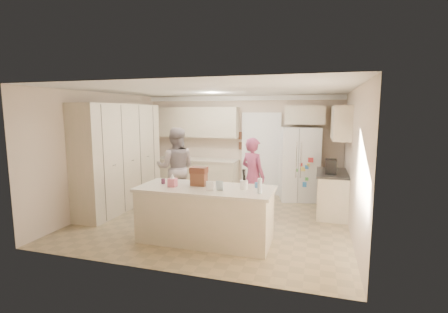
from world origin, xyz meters
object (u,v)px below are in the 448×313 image
(coffee_maker, at_px, (331,166))
(teen_boy, at_px, (176,168))
(refrigerator, at_px, (299,164))
(dollhouse_body, at_px, (199,179))
(teen_girl, at_px, (253,176))
(utensil_crock, at_px, (244,185))
(tissue_box, at_px, (173,182))
(island_base, at_px, (205,215))

(coffee_maker, bearing_deg, teen_boy, -175.67)
(refrigerator, bearing_deg, coffee_maker, -72.45)
(dollhouse_body, relative_size, teen_girl, 0.16)
(teen_girl, bearing_deg, coffee_maker, -141.87)
(utensil_crock, distance_m, tissue_box, 1.21)
(teen_boy, bearing_deg, refrigerator, -167.48)
(teen_boy, bearing_deg, utensil_crock, 124.40)
(island_base, relative_size, utensil_crock, 14.67)
(utensil_crock, relative_size, tissue_box, 1.07)
(coffee_maker, xyz_separation_m, dollhouse_body, (-2.20, -1.80, -0.03))
(utensil_crock, distance_m, dollhouse_body, 0.80)
(dollhouse_body, height_order, teen_boy, teen_boy)
(tissue_box, bearing_deg, coffee_maker, 37.57)
(coffee_maker, height_order, island_base, coffee_maker)
(refrigerator, height_order, dollhouse_body, refrigerator)
(island_base, bearing_deg, dollhouse_body, 146.31)
(utensil_crock, height_order, teen_girl, teen_girl)
(teen_girl, bearing_deg, refrigerator, -91.51)
(dollhouse_body, bearing_deg, island_base, -33.69)
(refrigerator, height_order, teen_girl, refrigerator)
(teen_boy, bearing_deg, dollhouse_body, 110.32)
(refrigerator, bearing_deg, dollhouse_body, -129.22)
(utensil_crock, height_order, tissue_box, utensil_crock)
(tissue_box, height_order, teen_boy, teen_boy)
(utensil_crock, xyz_separation_m, tissue_box, (-1.20, -0.15, -0.00))
(coffee_maker, distance_m, teen_girl, 1.61)
(island_base, distance_m, tissue_box, 0.79)
(refrigerator, distance_m, dollhouse_body, 3.36)
(teen_boy, bearing_deg, tissue_box, 96.91)
(refrigerator, height_order, island_base, refrigerator)
(dollhouse_body, xyz_separation_m, teen_boy, (-1.15, 1.55, -0.12))
(utensil_crock, bearing_deg, island_base, -175.60)
(dollhouse_body, relative_size, teen_boy, 0.14)
(teen_girl, bearing_deg, utensil_crock, 126.41)
(refrigerator, relative_size, coffee_maker, 6.00)
(coffee_maker, bearing_deg, island_base, -137.17)
(dollhouse_body, bearing_deg, teen_girl, 68.48)
(island_base, distance_m, dollhouse_body, 0.62)
(utensil_crock, xyz_separation_m, dollhouse_body, (-0.80, 0.05, 0.04))
(coffee_maker, bearing_deg, refrigerator, 120.18)
(refrigerator, xyz_separation_m, utensil_crock, (-0.70, -3.05, 0.10))
(refrigerator, xyz_separation_m, dollhouse_body, (-1.50, -3.00, 0.14))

